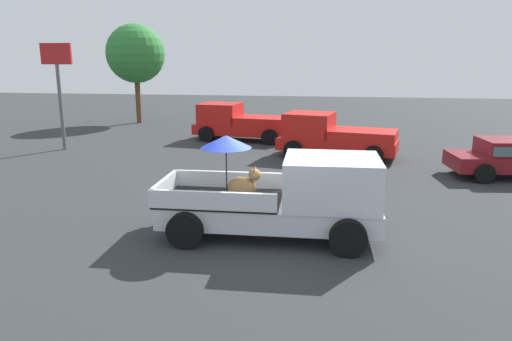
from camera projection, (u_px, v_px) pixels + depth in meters
The scene contains 6 objects.
ground_plane at pixel (269, 235), 11.17m from camera, with size 80.00×80.00×0.00m, color #2D3033.
pickup_truck_main at pixel (289, 196), 10.88m from camera, with size 5.09×2.34×2.36m.
pickup_truck_red at pixel (332, 136), 19.64m from camera, with size 5.07×2.94×1.80m.
pickup_truck_far at pixel (239, 123), 23.68m from camera, with size 4.99×2.65×1.80m.
motel_sign at pixel (58, 75), 20.71m from camera, with size 1.40×0.16×4.65m.
tree_by_lot at pixel (136, 54), 29.05m from camera, with size 3.56×3.56×6.03m.
Camera 1 is at (1.26, -10.43, 4.09)m, focal length 33.38 mm.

